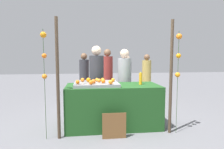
{
  "coord_description": "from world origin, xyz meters",
  "views": [
    {
      "loc": [
        -0.52,
        -3.88,
        1.45
      ],
      "look_at": [
        0.0,
        0.15,
        1.06
      ],
      "focal_mm": 31.36,
      "sensor_mm": 36.0,
      "label": 1
    }
  ],
  "objects_px": {
    "orange_0": "(99,81)",
    "juice_bottle": "(141,79)",
    "stall_counter": "(113,106)",
    "chalkboard_sign": "(114,126)",
    "vendor_right": "(124,85)",
    "vendor_left": "(97,84)",
    "orange_1": "(111,82)"
  },
  "relations": [
    {
      "from": "orange_1",
      "to": "chalkboard_sign",
      "type": "distance_m",
      "value": 0.79
    },
    {
      "from": "juice_bottle",
      "to": "vendor_left",
      "type": "xyz_separation_m",
      "value": [
        -0.87,
        0.71,
        -0.2
      ]
    },
    {
      "from": "stall_counter",
      "to": "vendor_right",
      "type": "distance_m",
      "value": 0.87
    },
    {
      "from": "stall_counter",
      "to": "juice_bottle",
      "type": "xyz_separation_m",
      "value": [
        0.58,
        0.01,
        0.55
      ]
    },
    {
      "from": "orange_0",
      "to": "juice_bottle",
      "type": "height_order",
      "value": "juice_bottle"
    },
    {
      "from": "chalkboard_sign",
      "to": "orange_1",
      "type": "bearing_deg",
      "value": 95.43
    },
    {
      "from": "stall_counter",
      "to": "juice_bottle",
      "type": "relative_size",
      "value": 7.33
    },
    {
      "from": "chalkboard_sign",
      "to": "vendor_right",
      "type": "relative_size",
      "value": 0.29
    },
    {
      "from": "juice_bottle",
      "to": "chalkboard_sign",
      "type": "relative_size",
      "value": 0.54
    },
    {
      "from": "orange_1",
      "to": "vendor_right",
      "type": "distance_m",
      "value": 1.14
    },
    {
      "from": "stall_counter",
      "to": "vendor_left",
      "type": "bearing_deg",
      "value": 112.25
    },
    {
      "from": "orange_1",
      "to": "chalkboard_sign",
      "type": "xyz_separation_m",
      "value": [
        0.03,
        -0.3,
        -0.73
      ]
    },
    {
      "from": "orange_1",
      "to": "juice_bottle",
      "type": "xyz_separation_m",
      "value": [
        0.66,
        0.31,
        0.02
      ]
    },
    {
      "from": "orange_0",
      "to": "vendor_left",
      "type": "relative_size",
      "value": 0.04
    },
    {
      "from": "juice_bottle",
      "to": "vendor_right",
      "type": "relative_size",
      "value": 0.16
    },
    {
      "from": "stall_counter",
      "to": "chalkboard_sign",
      "type": "xyz_separation_m",
      "value": [
        -0.06,
        -0.6,
        -0.2
      ]
    },
    {
      "from": "vendor_left",
      "to": "orange_1",
      "type": "bearing_deg",
      "value": -78.53
    },
    {
      "from": "chalkboard_sign",
      "to": "vendor_right",
      "type": "distance_m",
      "value": 1.48
    },
    {
      "from": "chalkboard_sign",
      "to": "orange_0",
      "type": "bearing_deg",
      "value": 110.25
    },
    {
      "from": "stall_counter",
      "to": "vendor_left",
      "type": "xyz_separation_m",
      "value": [
        -0.29,
        0.72,
        0.35
      ]
    },
    {
      "from": "orange_1",
      "to": "vendor_left",
      "type": "height_order",
      "value": "vendor_left"
    },
    {
      "from": "stall_counter",
      "to": "orange_0",
      "type": "bearing_deg",
      "value": -179.05
    },
    {
      "from": "stall_counter",
      "to": "orange_0",
      "type": "relative_size",
      "value": 25.64
    },
    {
      "from": "vendor_left",
      "to": "vendor_right",
      "type": "height_order",
      "value": "vendor_left"
    },
    {
      "from": "orange_0",
      "to": "vendor_left",
      "type": "distance_m",
      "value": 0.74
    },
    {
      "from": "orange_0",
      "to": "juice_bottle",
      "type": "relative_size",
      "value": 0.29
    },
    {
      "from": "chalkboard_sign",
      "to": "vendor_right",
      "type": "bearing_deg",
      "value": 71.9
    },
    {
      "from": "juice_bottle",
      "to": "chalkboard_sign",
      "type": "xyz_separation_m",
      "value": [
        -0.63,
        -0.61,
        -0.75
      ]
    },
    {
      "from": "orange_1",
      "to": "vendor_left",
      "type": "xyz_separation_m",
      "value": [
        -0.21,
        1.02,
        -0.18
      ]
    },
    {
      "from": "stall_counter",
      "to": "vendor_left",
      "type": "distance_m",
      "value": 0.85
    },
    {
      "from": "orange_0",
      "to": "vendor_right",
      "type": "relative_size",
      "value": 0.05
    },
    {
      "from": "stall_counter",
      "to": "orange_0",
      "type": "distance_m",
      "value": 0.59
    }
  ]
}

